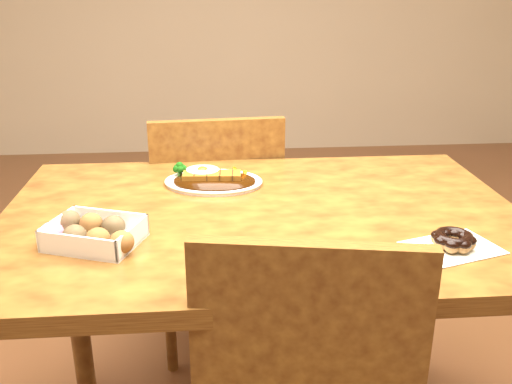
{
  "coord_description": "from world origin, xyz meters",
  "views": [
    {
      "loc": [
        -0.12,
        -1.21,
        1.26
      ],
      "look_at": [
        -0.02,
        -0.03,
        0.81
      ],
      "focal_mm": 40.0,
      "sensor_mm": 36.0,
      "label": 1
    }
  ],
  "objects": [
    {
      "name": "katsu_curry_plate",
      "position": [
        -0.11,
        0.2,
        0.76
      ],
      "size": [
        0.27,
        0.21,
        0.05
      ],
      "rotation": [
        0.0,
        0.0,
        -0.13
      ],
      "color": "white",
      "rests_on": "table"
    },
    {
      "name": "pon_de_ring",
      "position": [
        0.36,
        -0.22,
        0.77
      ],
      "size": [
        0.21,
        0.17,
        0.03
      ],
      "rotation": [
        0.0,
        0.0,
        0.3
      ],
      "color": "silver",
      "rests_on": "table"
    },
    {
      "name": "donut_box",
      "position": [
        -0.36,
        -0.13,
        0.78
      ],
      "size": [
        0.21,
        0.19,
        0.05
      ],
      "rotation": [
        0.0,
        0.0,
        -0.35
      ],
      "color": "white",
      "rests_on": "table"
    },
    {
      "name": "chair_far",
      "position": [
        -0.1,
        0.53,
        0.48
      ],
      "size": [
        0.45,
        0.45,
        0.87
      ],
      "rotation": [
        0.0,
        0.0,
        3.22
      ],
      "color": "#47210E",
      "rests_on": "ground"
    },
    {
      "name": "table",
      "position": [
        0.0,
        0.0,
        0.65
      ],
      "size": [
        1.2,
        0.8,
        0.75
      ],
      "color": "#47210E",
      "rests_on": "ground"
    }
  ]
}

